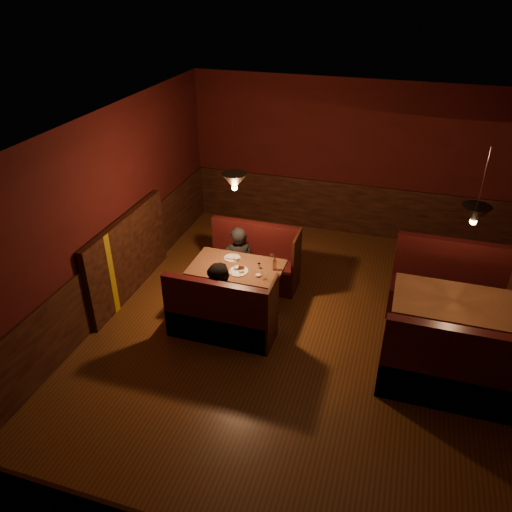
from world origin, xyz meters
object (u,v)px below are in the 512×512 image
(main_table, at_px, (238,276))
(second_bench_near, at_px, (451,375))
(main_bench_far, at_px, (254,264))
(second_table, at_px, (450,314))
(second_bench_far, at_px, (448,293))
(main_bench_near, at_px, (221,319))
(diner_b, at_px, (221,291))
(diner_a, at_px, (238,248))

(main_table, distance_m, second_bench_near, 3.19)
(main_bench_far, bearing_deg, second_bench_near, -30.81)
(second_table, bearing_deg, second_bench_far, 87.80)
(main_table, bearing_deg, second_table, -2.64)
(main_bench_near, bearing_deg, main_table, 91.09)
(main_bench_near, height_order, diner_b, diner_b)
(main_bench_near, relative_size, second_table, 1.00)
(main_bench_near, distance_m, diner_b, 0.43)
(second_bench_near, xyz_separation_m, diner_b, (-3.01, 0.34, 0.36))
(second_bench_far, distance_m, diner_a, 3.22)
(main_bench_near, height_order, second_bench_near, second_bench_near)
(second_bench_far, height_order, diner_a, diner_a)
(second_table, relative_size, second_bench_far, 0.90)
(second_bench_far, xyz_separation_m, diner_a, (-3.19, -0.20, 0.33))
(main_bench_far, relative_size, second_table, 1.00)
(second_table, distance_m, second_bench_far, 0.92)
(main_table, distance_m, second_bench_far, 3.11)
(second_table, bearing_deg, diner_a, 167.68)
(main_bench_near, bearing_deg, main_bench_far, 90.00)
(main_bench_near, height_order, second_table, main_bench_near)
(main_table, height_order, diner_b, diner_b)
(main_bench_far, xyz_separation_m, second_bench_near, (3.00, -1.79, 0.05))
(second_table, relative_size, second_bench_near, 0.90)
(main_table, relative_size, main_bench_far, 0.91)
(diner_a, bearing_deg, main_bench_far, -157.16)
(main_bench_near, height_order, second_bench_far, second_bench_far)
(second_table, height_order, second_bench_near, second_bench_near)
(main_table, height_order, main_bench_near, main_bench_near)
(second_bench_near, bearing_deg, main_bench_far, 149.19)
(second_bench_near, height_order, diner_a, diner_a)
(main_table, relative_size, diner_a, 0.95)
(main_table, bearing_deg, second_bench_far, 13.96)
(main_bench_far, xyz_separation_m, main_bench_near, (0.00, -1.53, 0.00))
(main_table, xyz_separation_m, second_table, (2.98, -0.14, 0.06))
(main_table, xyz_separation_m, main_bench_far, (0.01, 0.76, -0.23))
(diner_a, bearing_deg, main_table, 84.60)
(diner_b, bearing_deg, second_table, 3.73)
(main_table, distance_m, second_table, 2.98)
(second_bench_near, bearing_deg, main_table, 161.23)
(main_bench_far, xyz_separation_m, diner_b, (-0.01, -1.44, 0.42))
(second_bench_far, height_order, second_bench_near, same)
(diner_b, bearing_deg, second_bench_near, -13.12)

